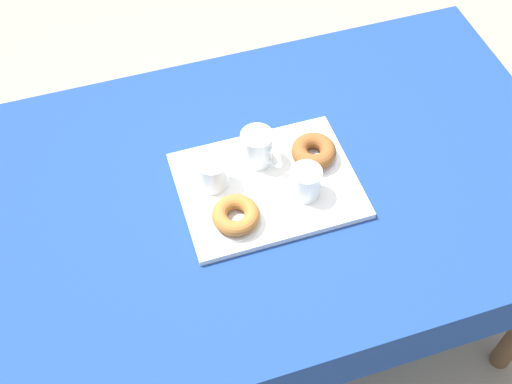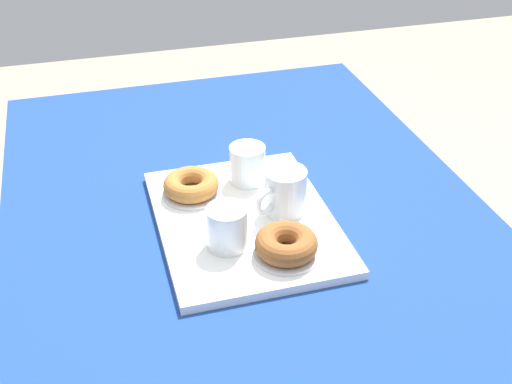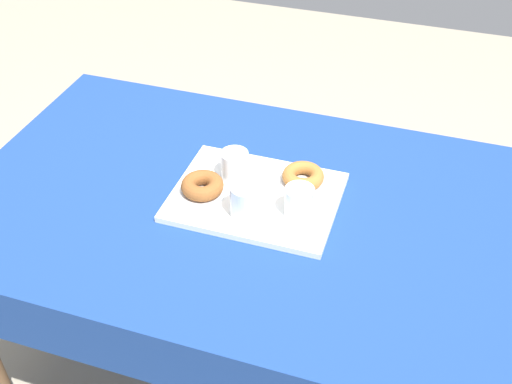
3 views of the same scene
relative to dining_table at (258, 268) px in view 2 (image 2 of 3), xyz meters
name	(u,v)px [view 2 (image 2 of 3)]	position (x,y,z in m)	size (l,w,h in m)	color
dining_table	(258,268)	(0.00, 0.00, 0.00)	(1.51, 0.96, 0.77)	navy
serving_tray	(245,221)	(-0.04, -0.02, 0.09)	(0.43, 0.33, 0.02)	white
tea_mug_left	(285,193)	(-0.04, 0.06, 0.15)	(0.09, 0.12, 0.09)	white
water_glass_near	(227,229)	(0.04, -0.07, 0.14)	(0.07, 0.07, 0.08)	white
water_glass_far	(247,166)	(-0.16, 0.02, 0.14)	(0.07, 0.07, 0.08)	white
donut_plate_left	(192,193)	(-0.14, -0.10, 0.11)	(0.12, 0.12, 0.01)	silver
sugar_donut_left	(191,185)	(-0.14, -0.10, 0.13)	(0.11, 0.11, 0.04)	#A3662D
donut_plate_right	(286,254)	(0.10, 0.02, 0.11)	(0.12, 0.12, 0.01)	silver
sugar_donut_right	(286,243)	(0.10, 0.02, 0.13)	(0.11, 0.11, 0.04)	brown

